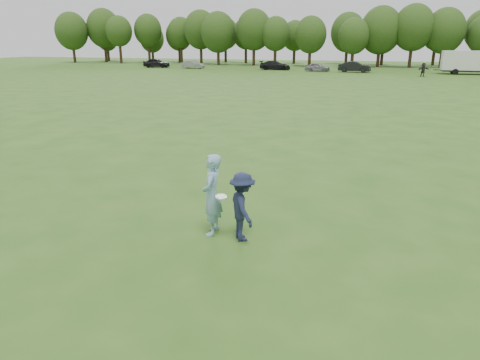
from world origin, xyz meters
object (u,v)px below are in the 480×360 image
(player_far_d, at_px, (423,70))
(car_b, at_px, (193,65))
(car_a, at_px, (157,63))
(car_d, at_px, (275,65))
(defender, at_px, (242,207))
(cargo_trailer, at_px, (473,61))
(car_e, at_px, (317,67))
(thrower, at_px, (212,195))
(car_f, at_px, (355,67))

(player_far_d, height_order, car_b, player_far_d)
(car_a, bearing_deg, car_d, -92.99)
(defender, relative_size, player_far_d, 0.91)
(car_a, relative_size, car_b, 1.15)
(cargo_trailer, bearing_deg, car_e, -179.49)
(thrower, bearing_deg, car_a, -158.09)
(car_f, bearing_deg, car_e, 92.19)
(car_d, relative_size, car_f, 1.05)
(car_e, height_order, car_f, car_f)
(cargo_trailer, bearing_deg, car_a, 178.39)
(player_far_d, distance_m, car_d, 23.19)
(player_far_d, height_order, cargo_trailer, cargo_trailer)
(thrower, bearing_deg, car_b, -163.27)
(thrower, relative_size, car_a, 0.43)
(defender, distance_m, car_a, 70.82)
(player_far_d, distance_m, cargo_trailer, 9.35)
(defender, distance_m, cargo_trailer, 61.82)
(defender, relative_size, car_d, 0.33)
(thrower, distance_m, car_b, 66.61)
(car_b, distance_m, car_e, 21.46)
(thrower, height_order, defender, thrower)
(car_b, relative_size, car_e, 1.06)
(car_a, distance_m, car_b, 7.23)
(car_f, bearing_deg, player_far_d, -118.37)
(player_far_d, bearing_deg, car_a, 138.54)
(thrower, height_order, player_far_d, thrower)
(thrower, xyz_separation_m, car_f, (-0.28, 59.47, -0.21))
(car_b, relative_size, car_d, 0.81)
(car_d, bearing_deg, thrower, -171.24)
(car_d, relative_size, car_e, 1.30)
(car_f, bearing_deg, defender, -174.30)
(defender, height_order, car_f, defender)
(player_far_d, distance_m, car_f, 10.85)
(car_f, distance_m, cargo_trailer, 15.94)
(cargo_trailer, bearing_deg, car_f, -178.44)
(player_far_d, xyz_separation_m, car_f, (-9.10, 5.92, -0.12))
(car_e, distance_m, car_f, 5.58)
(thrower, xyz_separation_m, car_a, (-34.50, 61.31, -0.20))
(car_f, relative_size, cargo_trailer, 0.53)
(car_d, bearing_deg, car_f, -102.00)
(player_far_d, relative_size, car_d, 0.36)
(car_a, distance_m, car_d, 21.50)
(car_a, distance_m, cargo_trailer, 50.15)
(player_far_d, bearing_deg, car_b, 137.40)
(thrower, distance_m, car_f, 59.47)
(thrower, bearing_deg, defender, 75.33)
(player_far_d, bearing_deg, thrower, -130.65)
(thrower, bearing_deg, car_d, -175.52)
(defender, bearing_deg, player_far_d, -42.72)
(car_a, distance_m, car_e, 28.68)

